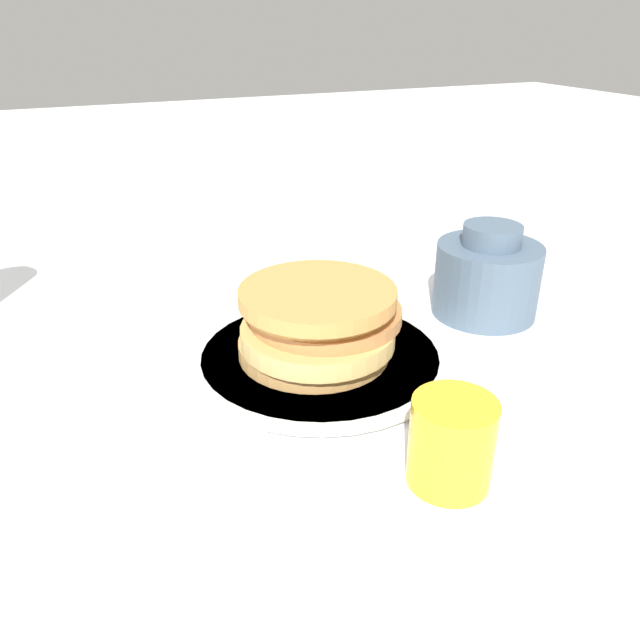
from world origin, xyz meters
The scene contains 5 objects.
ground_plane centered at (0.00, 0.00, 0.00)m, with size 4.00×4.00×0.00m, color white.
plate centered at (0.01, 0.01, 0.01)m, with size 0.25×0.25×0.01m.
pancake_stack centered at (0.00, 0.01, 0.05)m, with size 0.16×0.16×0.07m.
juice_glass centered at (0.02, -0.18, 0.03)m, with size 0.06×0.06×0.07m.
cream_jug centered at (0.22, 0.04, 0.04)m, with size 0.11×0.11×0.10m.
Camera 1 is at (-0.20, -0.47, 0.31)m, focal length 35.00 mm.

